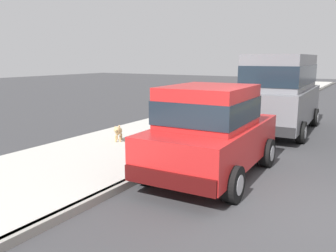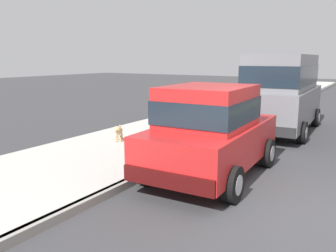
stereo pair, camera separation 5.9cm
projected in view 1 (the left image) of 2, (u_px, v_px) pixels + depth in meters
ground_plane at (312, 214)px, 5.50m from camera, size 80.00×80.00×0.00m
curb at (145, 175)px, 7.12m from camera, size 0.16×64.00×0.14m
sidewalk at (81, 162)px, 8.04m from camera, size 3.60×64.00×0.14m
car_red_hatchback at (211, 130)px, 7.08m from camera, size 2.05×3.85×1.88m
car_grey_van at (280, 89)px, 11.54m from camera, size 2.27×4.97×2.52m
dog_tan at (118, 131)px, 9.65m from camera, size 0.47×0.66×0.49m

